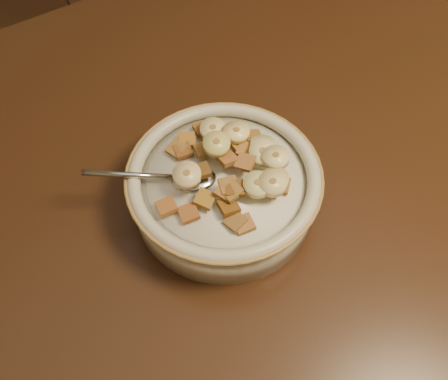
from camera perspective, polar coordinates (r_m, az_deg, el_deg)
floor at (r=1.38m, az=3.16°, el=-17.19°), size 4.00×4.50×0.10m
table at (r=0.68m, az=6.17°, el=2.93°), size 1.44×0.96×0.04m
cereal_bowl at (r=0.59m, az=0.00°, el=-0.23°), size 0.21×0.21×0.05m
milk at (r=0.57m, az=0.00°, el=1.23°), size 0.18×0.18×0.00m
spoon at (r=0.56m, az=-3.48°, el=1.35°), size 0.06×0.06×0.01m
cereal_square_0 at (r=0.59m, az=-5.43°, el=4.70°), size 0.03×0.03×0.01m
cereal_square_1 at (r=0.54m, az=-2.20°, el=-1.03°), size 0.03×0.03×0.01m
cereal_square_2 at (r=0.61m, az=-2.46°, el=6.99°), size 0.02×0.02×0.01m
cereal_square_3 at (r=0.60m, az=3.36°, el=6.06°), size 0.03×0.02×0.01m
cereal_square_4 at (r=0.53m, az=1.32°, el=-3.61°), size 0.02×0.03×0.01m
cereal_square_5 at (r=0.56m, az=0.36°, el=3.62°), size 0.02×0.02×0.01m
cereal_square_6 at (r=0.58m, az=-4.69°, el=4.53°), size 0.02×0.02×0.01m
cereal_square_7 at (r=0.58m, az=1.68°, el=5.22°), size 0.02×0.02×0.01m
cereal_square_8 at (r=0.54m, az=0.15°, el=-0.14°), size 0.03×0.03×0.01m
cereal_square_9 at (r=0.58m, az=-2.34°, el=4.64°), size 0.02×0.02×0.01m
cereal_square_10 at (r=0.54m, az=1.25°, el=0.19°), size 0.03×0.03×0.01m
cereal_square_11 at (r=0.57m, az=2.55°, el=4.55°), size 0.03×0.03×0.01m
cereal_square_12 at (r=0.55m, az=-2.62°, el=2.18°), size 0.02×0.02×0.01m
cereal_square_13 at (r=0.54m, az=0.55°, el=0.50°), size 0.02×0.02×0.01m
cereal_square_14 at (r=0.54m, az=-4.04°, el=-2.64°), size 0.02×0.02×0.01m
cereal_square_15 at (r=0.56m, az=6.48°, el=0.65°), size 0.03×0.03×0.01m
cereal_square_16 at (r=0.53m, az=0.53°, el=-1.92°), size 0.02×0.02×0.01m
cereal_square_17 at (r=0.55m, az=5.16°, el=0.13°), size 0.03×0.03×0.01m
cereal_square_18 at (r=0.56m, az=2.44°, el=3.16°), size 0.03×0.03×0.01m
cereal_square_19 at (r=0.53m, az=2.31°, el=-3.92°), size 0.02×0.02×0.01m
cereal_square_20 at (r=0.59m, az=-4.24°, el=5.74°), size 0.03×0.03×0.01m
cereal_square_21 at (r=0.54m, az=0.89°, el=-0.11°), size 0.02×0.02×0.01m
cereal_square_22 at (r=0.60m, az=-0.46°, el=6.37°), size 0.03×0.03×0.01m
cereal_square_23 at (r=0.54m, az=-6.58°, el=-1.89°), size 0.02×0.02×0.01m
banana_slice_0 at (r=0.58m, az=4.52°, el=5.00°), size 0.04×0.04×0.02m
banana_slice_1 at (r=0.58m, az=1.41°, el=6.60°), size 0.04×0.04×0.01m
banana_slice_2 at (r=0.54m, az=-4.26°, el=1.70°), size 0.04×0.04×0.01m
banana_slice_3 at (r=0.59m, az=-1.27°, el=6.91°), size 0.04×0.04×0.01m
banana_slice_4 at (r=0.56m, az=-0.86°, el=5.29°), size 0.04×0.04×0.01m
banana_slice_5 at (r=0.54m, az=5.58°, el=0.76°), size 0.04×0.04×0.01m
banana_slice_6 at (r=0.57m, az=4.40°, el=4.25°), size 0.04×0.04×0.02m
banana_slice_7 at (r=0.54m, az=5.84°, el=1.22°), size 0.04×0.04×0.02m
banana_slice_8 at (r=0.56m, az=5.92°, el=3.72°), size 0.04×0.04×0.01m
banana_slice_9 at (r=0.54m, az=3.82°, el=0.62°), size 0.04×0.04×0.01m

